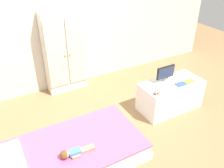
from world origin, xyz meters
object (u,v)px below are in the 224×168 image
at_px(tv_stand, 170,95).
at_px(wardrobe, 65,52).
at_px(book_blue, 181,84).
at_px(book_yellow, 189,81).
at_px(rocking_horse_toy, 158,90).
at_px(tv_monitor, 166,73).
at_px(doll, 71,153).
at_px(bed, 70,153).

bearing_deg(tv_stand, wardrobe, 131.52).
relative_size(book_blue, book_yellow, 0.98).
xyz_separation_m(book_blue, book_yellow, (0.17, 0.00, 0.00)).
height_order(tv_stand, rocking_horse_toy, rocking_horse_toy).
bearing_deg(tv_monitor, rocking_horse_toy, -143.50).
distance_m(wardrobe, tv_monitor, 1.63).
height_order(tv_stand, book_blue, book_blue).
xyz_separation_m(wardrobe, book_yellow, (1.39, -1.40, -0.23)).
bearing_deg(doll, wardrobe, 71.12).
distance_m(tv_monitor, rocking_horse_toy, 0.38).
bearing_deg(wardrobe, book_blue, -48.97).
relative_size(bed, tv_monitor, 5.65).
bearing_deg(rocking_horse_toy, doll, -169.45).
height_order(tv_stand, tv_monitor, tv_monitor).
relative_size(doll, rocking_horse_toy, 3.01).
height_order(bed, doll, doll).
relative_size(bed, book_yellow, 10.75).
distance_m(doll, book_blue, 1.83).
relative_size(bed, wardrobe, 1.25).
bearing_deg(book_yellow, doll, -171.53).
relative_size(tv_stand, tv_monitor, 3.12).
bearing_deg(doll, rocking_horse_toy, 10.55).
relative_size(doll, wardrobe, 0.29).
height_order(wardrobe, book_yellow, wardrobe).
distance_m(bed, book_yellow, 1.97).
bearing_deg(rocking_horse_toy, bed, -175.28).
height_order(bed, rocking_horse_toy, rocking_horse_toy).
distance_m(bed, book_blue, 1.80).
bearing_deg(tv_monitor, doll, -164.03).
bearing_deg(book_blue, tv_stand, 124.32).
distance_m(tv_stand, tv_monitor, 0.38).
bearing_deg(rocking_horse_toy, tv_monitor, 36.50).
relative_size(bed, tv_stand, 1.81).
bearing_deg(book_blue, rocking_horse_toy, -174.80).
xyz_separation_m(bed, wardrobe, (0.55, 1.55, 0.57)).
bearing_deg(wardrobe, rocking_horse_toy, -61.71).
relative_size(doll, tv_stand, 0.42).
relative_size(rocking_horse_toy, book_yellow, 0.83).
distance_m(bed, tv_monitor, 1.72).
bearing_deg(wardrobe, doll, -108.88).
height_order(bed, book_yellow, book_yellow).
xyz_separation_m(tv_monitor, book_yellow, (0.31, -0.18, -0.14)).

